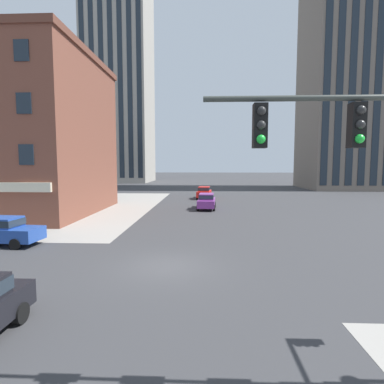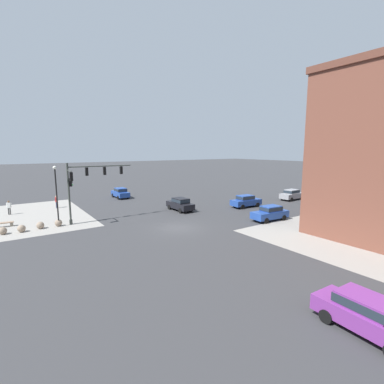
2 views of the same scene
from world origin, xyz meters
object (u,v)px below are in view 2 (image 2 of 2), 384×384
(bollard_sphere_curb_d, at_px, (3,231))
(street_lamp_corner_near, at_px, (56,190))
(bollard_sphere_curb_b, at_px, (40,225))
(traffic_signal_main, at_px, (84,182))
(bollard_sphere_curb_a, at_px, (58,223))
(car_cross_eastbound, at_px, (340,199))
(bollard_sphere_curb_c, at_px, (21,228))
(car_main_southbound_far, at_px, (246,201))
(bench_near_signal, at_px, (4,224))
(pedestrian_walking_east, at_px, (56,201))
(car_main_mid, at_px, (292,194))
(car_cross_westbound, at_px, (120,192))
(pedestrian_near_bench, at_px, (9,207))
(car_parked_curb, at_px, (270,213))
(car_main_northbound_near, at_px, (367,313))
(car_main_northbound_far, at_px, (180,204))

(bollard_sphere_curb_d, height_order, street_lamp_corner_near, street_lamp_corner_near)
(bollard_sphere_curb_b, bearing_deg, traffic_signal_main, 178.14)
(bollard_sphere_curb_a, bearing_deg, car_cross_eastbound, 162.96)
(bollard_sphere_curb_c, distance_m, car_main_southbound_far, 26.99)
(bench_near_signal, xyz_separation_m, pedestrian_walking_east, (-6.19, -7.26, 0.68))
(car_main_mid, bearing_deg, traffic_signal_main, -7.96)
(bollard_sphere_curb_c, height_order, street_lamp_corner_near, street_lamp_corner_near)
(bollard_sphere_curb_d, relative_size, street_lamp_corner_near, 0.11)
(bollard_sphere_curb_a, height_order, car_cross_westbound, car_cross_westbound)
(bollard_sphere_curb_d, relative_size, car_cross_westbound, 0.17)
(pedestrian_near_bench, bearing_deg, traffic_signal_main, 126.55)
(bollard_sphere_curb_d, bearing_deg, pedestrian_walking_east, -121.40)
(pedestrian_near_bench, height_order, car_cross_eastbound, pedestrian_near_bench)
(car_cross_westbound, bearing_deg, bollard_sphere_curb_a, 48.28)
(pedestrian_walking_east, bearing_deg, bollard_sphere_curb_d, 58.60)
(car_parked_curb, bearing_deg, car_main_northbound_near, 51.62)
(car_main_northbound_near, bearing_deg, street_lamp_corner_near, -72.91)
(bench_near_signal, relative_size, car_parked_curb, 0.41)
(bollard_sphere_curb_b, distance_m, pedestrian_near_bench, 9.49)
(car_main_northbound_near, relative_size, car_cross_eastbound, 1.00)
(car_main_southbound_far, xyz_separation_m, car_parked_curb, (3.10, 6.84, 0.00))
(bench_near_signal, distance_m, car_main_northbound_far, 19.74)
(traffic_signal_main, bearing_deg, bollard_sphere_curb_d, 0.08)
(bollard_sphere_curb_d, xyz_separation_m, pedestrian_near_bench, (-0.80, -9.32, 0.66))
(traffic_signal_main, relative_size, car_main_northbound_near, 1.60)
(pedestrian_near_bench, xyz_separation_m, street_lamp_corner_near, (-4.08, 9.32, 2.88))
(pedestrian_near_bench, distance_m, street_lamp_corner_near, 10.58)
(traffic_signal_main, bearing_deg, street_lamp_corner_near, 0.24)
(traffic_signal_main, xyz_separation_m, car_cross_westbound, (-8.75, -13.13, -3.62))
(bollard_sphere_curb_b, height_order, car_main_northbound_far, car_main_northbound_far)
(traffic_signal_main, distance_m, bollard_sphere_curb_a, 5.04)
(pedestrian_near_bench, height_order, street_lamp_corner_near, street_lamp_corner_near)
(car_main_northbound_far, xyz_separation_m, car_main_mid, (-18.93, 3.52, 0.00))
(pedestrian_near_bench, distance_m, car_cross_westbound, 16.11)
(traffic_signal_main, distance_m, car_cross_eastbound, 34.83)
(pedestrian_near_bench, height_order, car_parked_curb, pedestrian_near_bench)
(car_main_northbound_far, bearing_deg, car_parked_curb, 119.05)
(bollard_sphere_curb_a, distance_m, car_main_southbound_far, 23.73)
(car_main_southbound_far, bearing_deg, car_parked_curb, 65.63)
(car_parked_curb, xyz_separation_m, car_main_mid, (-13.28, -6.65, 0.00))
(bollard_sphere_curb_c, bearing_deg, bollard_sphere_curb_b, -170.41)
(street_lamp_corner_near, height_order, car_cross_eastbound, street_lamp_corner_near)
(bollard_sphere_curb_d, bearing_deg, bollard_sphere_curb_c, 175.40)
(car_main_mid, bearing_deg, car_parked_curb, 26.59)
(car_cross_eastbound, bearing_deg, bollard_sphere_curb_b, -16.31)
(car_cross_westbound, bearing_deg, bollard_sphere_curb_d, 38.63)
(pedestrian_near_bench, distance_m, car_main_northbound_far, 21.22)
(bollard_sphere_curb_d, bearing_deg, car_cross_westbound, -141.37)
(car_main_southbound_far, bearing_deg, car_main_northbound_near, 55.49)
(pedestrian_walking_east, distance_m, car_main_southbound_far, 26.23)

